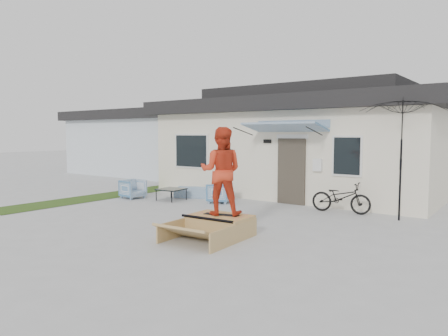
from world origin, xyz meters
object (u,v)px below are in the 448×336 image
Objects in this scene: loveseat at (195,190)px; skateboard at (221,214)px; armchair_right at (219,192)px; patio_umbrella at (401,153)px; skater at (221,170)px; armchair_left at (133,188)px; skate_ramp at (220,225)px; coffee_table at (171,194)px; bicycle at (341,194)px.

loveseat reaches higher than skateboard.
armchair_right is at bearing 140.03° from loveseat.
patio_umbrella is 1.21× the size of skater.
skate_ramp is (5.67, -2.47, -0.14)m from armchair_left.
skate_ramp is at bearing -124.49° from patio_umbrella.
patio_umbrella is (7.06, 1.10, 1.55)m from coffee_table.
armchair_right reaches higher than skate_ramp.
loveseat is at bearing 133.32° from skate_ramp.
coffee_table is at bearing -66.29° from armchair_left.
skateboard is (4.06, -3.85, 0.19)m from loveseat.
skater is at bearing 112.48° from loveseat.
armchair_left is 1.01× the size of armchair_right.
armchair_left is 0.92× the size of skateboard.
armchair_right is at bearing -174.38° from patio_umbrella.
armchair_right is 4.41m from skate_ramp.
coffee_table is 0.48× the size of bicycle.
patio_umbrella reaches higher than armchair_right.
coffee_table is at bearing 52.86° from loveseat.
skater is (0.00, 0.00, 0.99)m from skateboard.
coffee_table is 5.20m from skate_ramp.
skater is (2.68, -3.46, 1.10)m from armchair_right.
skateboard is at bearing 158.75° from bicycle.
skateboard is at bearing -34.05° from coffee_table.
armchair_left is at bearing 17.65° from loveseat.
patio_umbrella is at bearing -100.27° from bicycle.
loveseat is 5.72m from skater.
skater is at bearing -108.32° from armchair_left.
armchair_left is at bearing -50.63° from skater.
skater is (-1.16, -4.13, 0.92)m from bicycle.
skate_ramp is at bearing -108.68° from armchair_left.
skateboard is at bearing 112.48° from loveseat.
patio_umbrella is (6.84, 0.14, 1.47)m from loveseat.
bicycle reaches higher than skate_ramp.
skate_ramp is (4.29, -2.94, 0.02)m from coffee_table.
skater is (4.06, -3.85, 1.18)m from loveseat.
skate_ramp is at bearing 65.38° from skater.
coffee_table is 1.01× the size of skateboard.
armchair_right is 0.31× the size of patio_umbrella.
armchair_right is 0.37× the size of skater.
armchair_right is 4.37m from skateboard.
patio_umbrella reaches higher than coffee_table.
coffee_table is (-0.22, -0.96, -0.08)m from loveseat.
patio_umbrella is at bearing 157.15° from loveseat.
loveseat is at bearing 122.66° from skateboard.
skater reaches higher than coffee_table.
skater reaches higher than armchair_left.
bicycle reaches higher than armchair_right.
skater reaches higher than loveseat.
armchair_right reaches higher than loveseat.
skateboard is (-1.16, -4.13, -0.07)m from bicycle.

